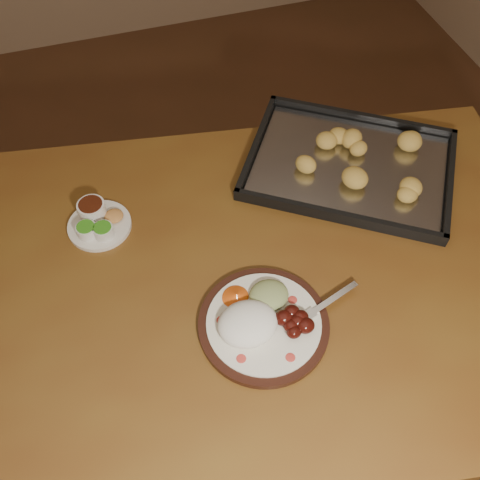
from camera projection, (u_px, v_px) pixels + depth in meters
name	position (u px, v px, depth m)	size (l,w,h in m)	color
ground	(144.00, 376.00, 1.78)	(4.00, 4.00, 0.00)	#512E1C
dining_table	(220.00, 301.00, 1.20)	(1.63, 1.13, 0.75)	brown
dinner_plate	(261.00, 321.00, 1.04)	(0.34, 0.26, 0.06)	black
condiment_saucer	(97.00, 221.00, 1.19)	(0.14, 0.14, 0.05)	silver
baking_tray	(350.00, 164.00, 1.30)	(0.60, 0.57, 0.05)	black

